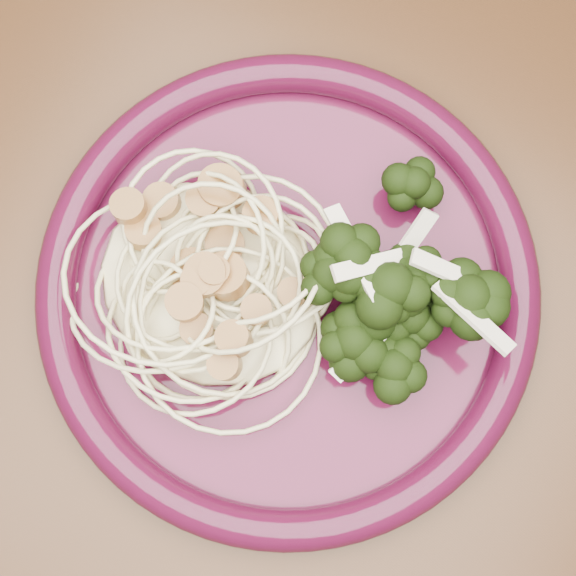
# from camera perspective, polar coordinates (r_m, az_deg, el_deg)

# --- Properties ---
(dining_table) EXTENTS (1.20, 0.80, 0.75)m
(dining_table) POSITION_cam_1_polar(r_m,az_deg,el_deg) (0.63, -7.71, -0.01)
(dining_table) COLOR #472814
(dining_table) RESTS_ON ground
(dinner_plate) EXTENTS (0.42, 0.42, 0.03)m
(dinner_plate) POSITION_cam_1_polar(r_m,az_deg,el_deg) (0.51, -0.00, -0.17)
(dinner_plate) COLOR #440C25
(dinner_plate) RESTS_ON dining_table
(spaghetti_pile) EXTENTS (0.19, 0.18, 0.03)m
(spaghetti_pile) POSITION_cam_1_polar(r_m,az_deg,el_deg) (0.50, -5.60, 0.57)
(spaghetti_pile) COLOR beige
(spaghetti_pile) RESTS_ON dinner_plate
(scallop_cluster) EXTENTS (0.18, 0.18, 0.05)m
(scallop_cluster) POSITION_cam_1_polar(r_m,az_deg,el_deg) (0.46, -6.06, 1.52)
(scallop_cluster) COLOR #A5733A
(scallop_cluster) RESTS_ON spaghetti_pile
(broccoli_pile) EXTENTS (0.15, 0.18, 0.05)m
(broccoli_pile) POSITION_cam_1_polar(r_m,az_deg,el_deg) (0.49, 6.99, -0.33)
(broccoli_pile) COLOR black
(broccoli_pile) RESTS_ON dinner_plate
(onion_garnish) EXTENTS (0.10, 0.12, 0.05)m
(onion_garnish) POSITION_cam_1_polar(r_m,az_deg,el_deg) (0.46, 7.48, 0.41)
(onion_garnish) COLOR #EDE3C7
(onion_garnish) RESTS_ON broccoli_pile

